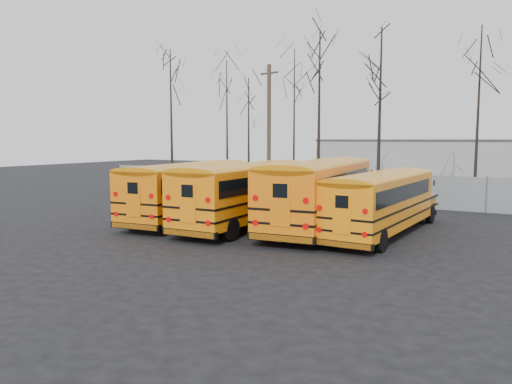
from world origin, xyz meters
The scene contains 15 objects.
ground centered at (0.00, 0.00, 0.00)m, with size 120.00×120.00×0.00m, color black.
fence centered at (0.00, 12.00, 1.00)m, with size 40.00×0.04×2.00m, color gray.
distant_building centered at (2.00, 32.00, 2.00)m, with size 22.00×8.00×4.00m, color #ACACA7.
bus_a centered at (-4.89, 1.75, 1.76)m, with size 3.54×10.91×3.00m.
bus_b centered at (-1.52, 1.68, 1.80)m, with size 2.82×11.05×3.07m.
bus_c centered at (1.74, 2.75, 1.90)m, with size 3.76×11.78×3.25m.
bus_d centered at (4.70, 2.43, 1.64)m, with size 2.77×10.08×2.79m.
utility_pole_left centered at (-7.38, 14.82, 4.98)m, with size 1.69×0.58×9.69m.
tree_0 centered at (-17.31, 15.53, 5.90)m, with size 0.26×0.26×11.81m, color black.
tree_1 centered at (-13.14, 17.92, 5.42)m, with size 0.26×0.26×10.84m, color black.
tree_2 centered at (-10.68, 17.41, 4.59)m, with size 0.26×0.26×9.17m, color black.
tree_3 centered at (-6.36, 17.09, 5.54)m, with size 0.26×0.26×11.07m, color black.
tree_4 centered at (-2.84, 13.60, 5.73)m, with size 0.26×0.26×11.46m, color black.
tree_5 centered at (1.06, 14.68, 5.72)m, with size 0.26×0.26×11.45m, color black.
tree_6 centered at (6.94, 16.30, 5.64)m, with size 0.26×0.26×11.28m, color black.
Camera 1 is at (10.43, -18.65, 4.13)m, focal length 35.00 mm.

